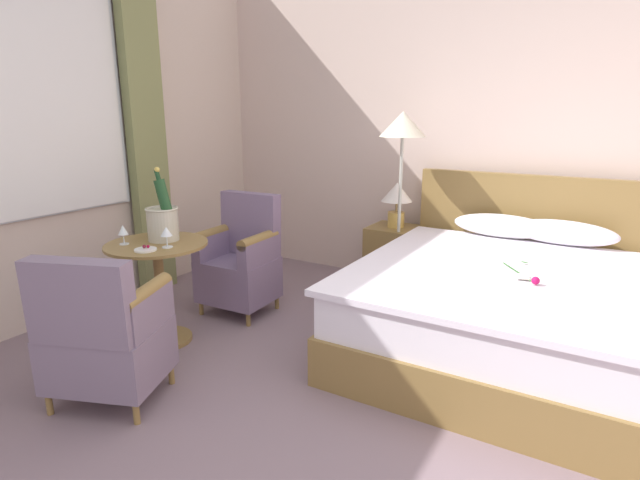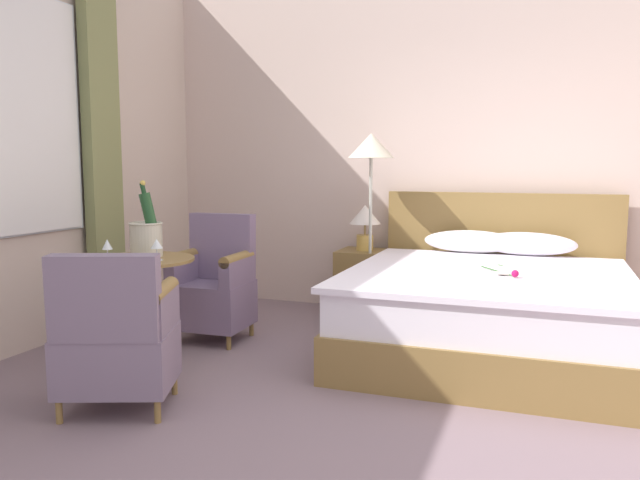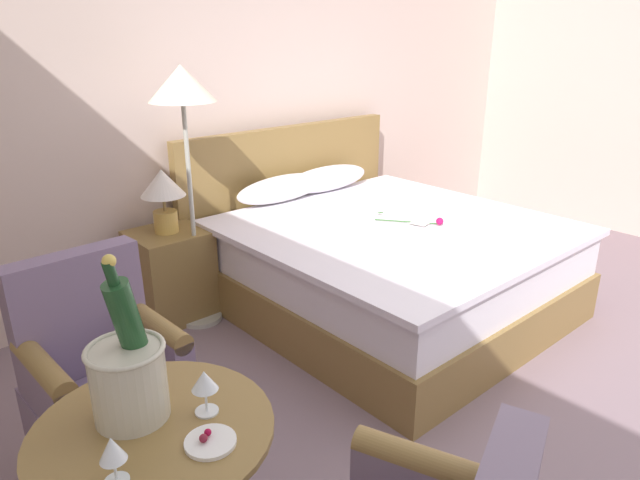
# 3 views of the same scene
# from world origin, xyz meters

# --- Properties ---
(ground_plane) EXTENTS (7.50, 7.50, 0.00)m
(ground_plane) POSITION_xyz_m (0.00, 0.00, 0.00)
(ground_plane) COLOR gray
(wall_headboard_side) EXTENTS (6.12, 0.12, 3.18)m
(wall_headboard_side) POSITION_xyz_m (0.00, 2.66, 1.59)
(wall_headboard_side) COLOR beige
(wall_headboard_side) RESTS_ON ground
(bed) EXTENTS (1.96, 2.13, 1.12)m
(bed) POSITION_xyz_m (0.17, 1.50, 0.34)
(bed) COLOR olive
(bed) RESTS_ON ground
(nightstand) EXTENTS (0.48, 0.43, 0.60)m
(nightstand) POSITION_xyz_m (-0.98, 2.30, 0.30)
(nightstand) COLOR olive
(nightstand) RESTS_ON ground
(bedside_lamp) EXTENTS (0.28, 0.28, 0.41)m
(bedside_lamp) POSITION_xyz_m (-0.98, 2.30, 0.87)
(bedside_lamp) COLOR gold
(bedside_lamp) RESTS_ON nightstand
(floor_lamp_brass) EXTENTS (0.39, 0.39, 1.63)m
(floor_lamp_brass) POSITION_xyz_m (-0.89, 2.13, 1.40)
(floor_lamp_brass) COLOR #BBBBAC
(floor_lamp_brass) RESTS_ON ground
(side_table_round) EXTENTS (0.70, 0.70, 0.74)m
(side_table_round) POSITION_xyz_m (-1.99, 0.40, 0.47)
(side_table_round) COLOR olive
(side_table_round) RESTS_ON ground
(champagne_bucket) EXTENTS (0.23, 0.23, 0.52)m
(champagne_bucket) POSITION_xyz_m (-2.01, 0.49, 0.89)
(champagne_bucket) COLOR beige
(champagne_bucket) RESTS_ON side_table_round
(wine_glass_near_bucket) EXTENTS (0.07, 0.07, 0.14)m
(wine_glass_near_bucket) POSITION_xyz_m (-2.16, 0.26, 0.83)
(wine_glass_near_bucket) COLOR white
(wine_glass_near_bucket) RESTS_ON side_table_round
(wine_glass_near_edge) EXTENTS (0.08, 0.08, 0.14)m
(wine_glass_near_edge) POSITION_xyz_m (-1.84, 0.36, 0.84)
(wine_glass_near_edge) COLOR white
(wine_glass_near_edge) RESTS_ON side_table_round
(snack_plate) EXTENTS (0.14, 0.14, 0.04)m
(snack_plate) POSITION_xyz_m (-1.90, 0.23, 0.75)
(snack_plate) COLOR white
(snack_plate) RESTS_ON side_table_round
(armchair_by_window) EXTENTS (0.57, 0.53, 0.98)m
(armchair_by_window) POSITION_xyz_m (-1.87, 1.15, 0.42)
(armchair_by_window) COLOR olive
(armchair_by_window) RESTS_ON ground
(armchair_facing_bed) EXTENTS (0.74, 0.69, 0.90)m
(armchair_facing_bed) POSITION_xyz_m (-1.65, -0.32, 0.41)
(armchair_facing_bed) COLOR olive
(armchair_facing_bed) RESTS_ON ground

